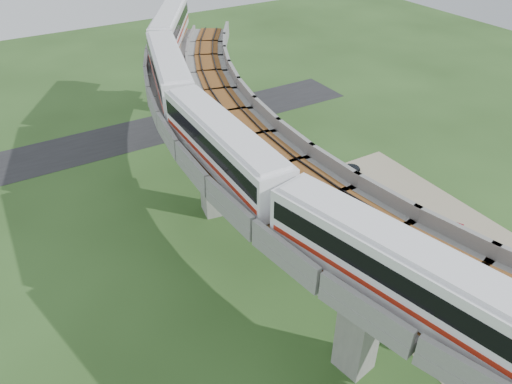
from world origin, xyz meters
TOP-DOWN VIEW (x-y plane):
  - ground at (0.00, 0.00)m, footprint 160.00×160.00m
  - dirt_lot at (14.00, -2.00)m, footprint 18.00×26.00m
  - asphalt_road at (0.00, 30.00)m, footprint 60.00×8.00m
  - viaduct at (3.84, 0.00)m, footprint 19.58×73.98m
  - metro_train at (0.94, 8.38)m, footprint 15.06×60.70m
  - fence at (9.75, 0.00)m, footprint 3.87×38.73m
  - tree_0 at (10.41, 22.05)m, footprint 2.19×2.19m
  - tree_1 at (8.48, 15.99)m, footprint 2.21×2.21m
  - tree_2 at (7.18, 10.30)m, footprint 2.09×2.09m
  - tree_3 at (6.56, 1.02)m, footprint 1.82×1.82m
  - tree_4 at (7.17, -6.05)m, footprint 2.94×2.94m
  - tree_5 at (7.38, -12.54)m, footprint 2.90×2.90m
  - car_white at (15.41, -12.00)m, footprint 2.32×3.60m
  - car_red at (16.99, -4.71)m, footprint 4.18×3.02m
  - car_dark at (16.38, 9.00)m, footprint 3.92×2.20m

SIDE VIEW (x-z plane):
  - ground at x=0.00m, z-range 0.00..0.00m
  - asphalt_road at x=0.00m, z-range 0.00..0.03m
  - dirt_lot at x=14.00m, z-range 0.00..0.04m
  - car_dark at x=16.38m, z-range 0.04..1.11m
  - car_white at x=15.41m, z-range 0.04..1.18m
  - car_red at x=16.99m, z-range 0.04..1.35m
  - fence at x=9.75m, z-range 0.00..1.50m
  - tree_0 at x=10.41m, z-range 0.36..2.93m
  - tree_4 at x=7.17m, z-range 0.27..3.30m
  - tree_3 at x=6.56m, z-range 0.55..3.23m
  - tree_2 at x=7.18m, z-range 0.52..3.36m
  - tree_1 at x=8.48m, z-range 0.52..3.44m
  - tree_5 at x=7.38m, z-range 0.46..3.85m
  - viaduct at x=3.84m, z-range 3.35..14.75m
  - metro_train at x=0.94m, z-range 10.49..14.13m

